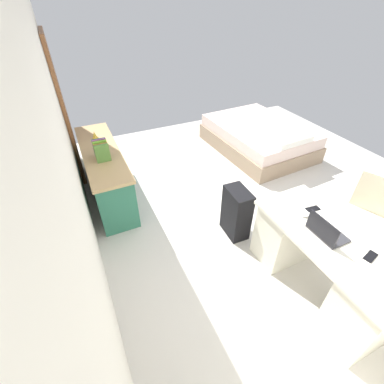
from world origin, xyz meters
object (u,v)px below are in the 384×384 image
Objects in this scene: laptop at (325,231)px; computer_mouse at (306,215)px; figurine_small at (95,135)px; cell_phone_near_laptop at (371,256)px; desk at (323,264)px; bed at (258,137)px; suitcase_black at (236,213)px; cell_phone_by_mouse at (313,209)px; credenza at (105,173)px; office_chair at (364,222)px.

laptop reaches higher than computer_mouse.
cell_phone_near_laptop is at bearing -151.83° from figurine_small.
bed is at bearing -24.75° from desk.
suitcase_black is 5.84× the size of figurine_small.
figurine_small is at bearing 36.69° from suitcase_black.
bed is 17.94× the size of figurine_small.
figurine_small reaches higher than cell_phone_near_laptop.
cell_phone_near_laptop reaches higher than bed.
computer_mouse is at bearing 115.72° from cell_phone_by_mouse.
credenza is 0.91× the size of bed.
desk is at bearing -160.38° from suitcase_black.
cell_phone_near_laptop is at bearing -159.70° from suitcase_black.
figurine_small is at bearing 0.24° from credenza.
office_chair is at bearing -138.22° from figurine_small.
credenza is at bearing 32.05° from laptop.
desk is 0.52m from cell_phone_by_mouse.
desk is 1.53× the size of office_chair.
cell_phone_near_laptop is at bearing -148.71° from credenza.
desk is 0.80× the size of credenza.
cell_phone_by_mouse is at bearing 154.05° from bed.
laptop is 0.35m from cell_phone_by_mouse.
credenza reaches higher than suitcase_black.
figurine_small is (0.37, 0.00, 0.42)m from credenza.
office_chair reaches higher than cell_phone_by_mouse.
desk is 0.82m from office_chair.
laptop is 3.11× the size of computer_mouse.
suitcase_black is (1.01, 0.31, -0.06)m from desk.
laptop is 2.28× the size of cell_phone_near_laptop.
desk is 0.41m from laptop.
cell_phone_by_mouse is (0.30, -0.17, -0.04)m from laptop.
bed is 3.07× the size of suitcase_black.
laptop reaches higher than credenza.
suitcase_black is at bearing 40.53° from cell_phone_by_mouse.
credenza is at bearing 45.46° from cell_phone_by_mouse.
suitcase_black is 1.40m from cell_phone_near_laptop.
suitcase_black is 1.08m from laptop.
office_chair reaches higher than bed.
office_chair reaches higher than laptop.
desk reaches higher than suitcase_black.
office_chair is 3.56m from figurine_small.
bed is at bearing -93.56° from figurine_small.
computer_mouse is at bearing -148.39° from figurine_small.
desk is 2.25× the size of suitcase_black.
credenza is 2.81m from bed.
suitcase_black is at bearing 4.31° from cell_phone_near_laptop.
cell_phone_near_laptop is (-0.27, -0.10, 0.35)m from desk.
bed is 14.51× the size of cell_phone_near_laptop.
laptop is (0.07, 0.06, 0.40)m from desk.
office_chair is 9.40× the size of computer_mouse.
cell_phone_by_mouse is at bearing -16.79° from desk.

